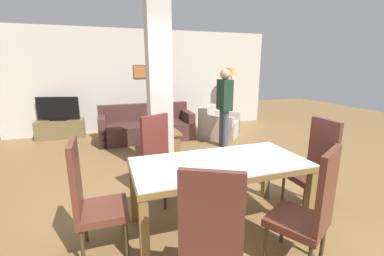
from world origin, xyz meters
name	(u,v)px	position (x,y,z in m)	size (l,w,h in m)	color
ground_plane	(218,225)	(0.00, 0.00, 0.00)	(18.00, 18.00, 0.00)	brown
back_wall	(146,81)	(0.00, 4.85, 1.35)	(7.20, 0.09, 2.70)	beige
divider_pillar	(159,93)	(-0.29, 1.70, 1.35)	(0.36, 0.35, 2.70)	beige
dining_table	(220,174)	(0.00, 0.00, 0.63)	(1.87, 0.89, 0.78)	brown
dining_chair_head_right	(315,163)	(1.30, 0.00, 0.59)	(0.46, 0.46, 1.14)	#582A26
dining_chair_near_left	(212,236)	(-0.47, -0.88, 0.59)	(0.62, 0.62, 1.14)	#582A22
dining_chair_far_left	(161,156)	(-0.47, 0.87, 0.59)	(0.62, 0.62, 1.14)	maroon
dining_chair_head_left	(91,197)	(-1.32, 0.00, 0.59)	(0.46, 0.46, 1.14)	brown
dining_chair_near_right	(310,209)	(0.47, -0.82, 0.59)	(0.63, 0.63, 1.14)	#5A2D21
sofa	(147,128)	(-0.21, 3.75, 0.29)	(2.19, 0.87, 0.85)	#482A26
armchair	(218,126)	(1.56, 3.43, 0.27)	(1.22, 1.22, 0.77)	#BAAEA2
coffee_table	(162,142)	(-0.07, 2.66, 0.22)	(0.74, 0.58, 0.44)	brown
bottle	(166,129)	(-0.01, 2.53, 0.54)	(0.07, 0.07, 0.27)	#B2B7BC
tv_stand	(61,129)	(-2.22, 4.57, 0.23)	(1.11, 0.40, 0.45)	brown
tv_screen	(58,109)	(-2.22, 4.57, 0.73)	(0.97, 0.30, 0.58)	black
floor_lamp	(231,78)	(2.33, 4.30, 1.42)	(0.33, 0.33, 1.69)	#B7B7BC
standing_person	(224,103)	(1.33, 2.65, 0.98)	(0.22, 0.38, 1.70)	#474A5C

